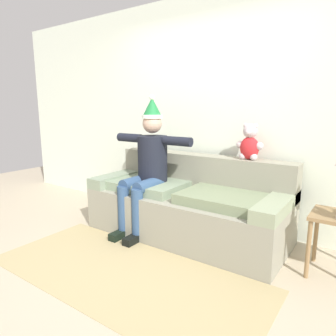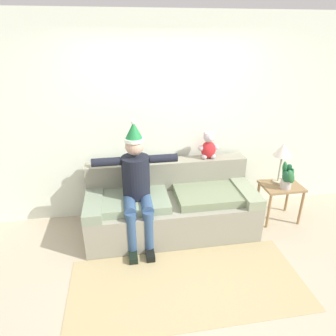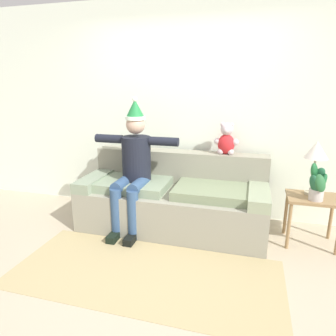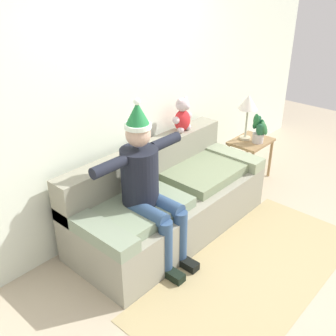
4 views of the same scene
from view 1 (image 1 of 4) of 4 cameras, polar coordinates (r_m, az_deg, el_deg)
ground_plane at (r=2.84m, az=-7.53°, el=-18.63°), size 10.00×10.00×0.00m
back_wall at (r=3.75m, az=8.32°, el=10.24°), size 7.00×0.10×2.70m
couch at (r=3.44m, az=3.80°, el=-6.84°), size 2.17×0.91×0.87m
person_seated at (r=3.45m, az=-3.88°, el=0.92°), size 1.02×0.77×1.55m
teddy_bear at (r=3.31m, az=14.99°, el=4.46°), size 0.29×0.17×0.38m
area_rug at (r=2.81m, az=-8.16°, el=-18.90°), size 2.47×1.09×0.01m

